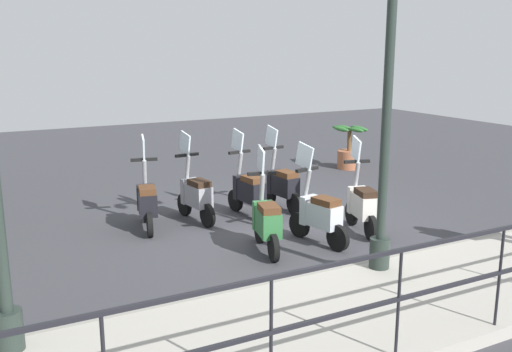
{
  "coord_description": "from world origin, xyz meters",
  "views": [
    {
      "loc": [
        -7.86,
        4.72,
        2.98
      ],
      "look_at": [
        0.2,
        0.5,
        0.9
      ],
      "focal_mm": 40.0,
      "sensor_mm": 36.0,
      "label": 1
    }
  ],
  "objects_px": {
    "scooter_near_1": "(319,214)",
    "scooter_far_3": "(147,201)",
    "potted_palm": "(349,151)",
    "scooter_far_2": "(195,194)",
    "lamp_post_near": "(386,124)",
    "scooter_far_0": "(282,184)",
    "scooter_near_2": "(266,220)",
    "scooter_far_1": "(248,190)",
    "scooter_near_0": "(362,204)"
  },
  "relations": [
    {
      "from": "scooter_near_1",
      "to": "scooter_far_3",
      "type": "distance_m",
      "value": 2.85
    },
    {
      "from": "potted_palm",
      "to": "scooter_far_2",
      "type": "xyz_separation_m",
      "value": [
        -2.32,
        5.0,
        0.04
      ]
    },
    {
      "from": "lamp_post_near",
      "to": "scooter_far_0",
      "type": "distance_m",
      "value": 3.74
    },
    {
      "from": "potted_palm",
      "to": "scooter_near_2",
      "type": "relative_size",
      "value": 0.69
    },
    {
      "from": "lamp_post_near",
      "to": "scooter_far_2",
      "type": "height_order",
      "value": "lamp_post_near"
    },
    {
      "from": "potted_palm",
      "to": "scooter_near_1",
      "type": "xyz_separation_m",
      "value": [
        -4.29,
        3.76,
        0.04
      ]
    },
    {
      "from": "potted_palm",
      "to": "scooter_far_2",
      "type": "bearing_deg",
      "value": 114.92
    },
    {
      "from": "lamp_post_near",
      "to": "scooter_far_1",
      "type": "xyz_separation_m",
      "value": [
        3.28,
        0.26,
        -1.56
      ]
    },
    {
      "from": "scooter_near_2",
      "to": "scooter_near_0",
      "type": "bearing_deg",
      "value": -73.7
    },
    {
      "from": "scooter_near_0",
      "to": "scooter_near_1",
      "type": "xyz_separation_m",
      "value": [
        -0.14,
        0.93,
        0.0
      ]
    },
    {
      "from": "potted_palm",
      "to": "scooter_far_1",
      "type": "relative_size",
      "value": 0.69
    },
    {
      "from": "scooter_near_1",
      "to": "scooter_far_0",
      "type": "xyz_separation_m",
      "value": [
        1.89,
        -0.44,
        0.0
      ]
    },
    {
      "from": "potted_palm",
      "to": "scooter_near_1",
      "type": "relative_size",
      "value": 0.69
    },
    {
      "from": "lamp_post_near",
      "to": "scooter_near_2",
      "type": "bearing_deg",
      "value": 28.26
    },
    {
      "from": "lamp_post_near",
      "to": "scooter_near_2",
      "type": "xyz_separation_m",
      "value": [
        1.55,
        0.83,
        -1.56
      ]
    },
    {
      "from": "scooter_far_1",
      "to": "lamp_post_near",
      "type": "bearing_deg",
      "value": 177.4
    },
    {
      "from": "potted_palm",
      "to": "scooter_near_2",
      "type": "height_order",
      "value": "scooter_near_2"
    },
    {
      "from": "scooter_near_1",
      "to": "scooter_far_2",
      "type": "bearing_deg",
      "value": 20.61
    },
    {
      "from": "scooter_near_1",
      "to": "scooter_far_3",
      "type": "relative_size",
      "value": 1.0
    },
    {
      "from": "scooter_near_0",
      "to": "scooter_near_2",
      "type": "xyz_separation_m",
      "value": [
        -0.07,
        1.8,
        0.0
      ]
    },
    {
      "from": "scooter_near_1",
      "to": "scooter_far_0",
      "type": "distance_m",
      "value": 1.94
    },
    {
      "from": "scooter_near_2",
      "to": "scooter_far_1",
      "type": "bearing_deg",
      "value": -4.38
    },
    {
      "from": "scooter_far_2",
      "to": "scooter_far_1",
      "type": "bearing_deg",
      "value": -107.28
    },
    {
      "from": "scooter_near_1",
      "to": "scooter_near_2",
      "type": "distance_m",
      "value": 0.88
    },
    {
      "from": "scooter_far_3",
      "to": "scooter_far_1",
      "type": "bearing_deg",
      "value": -80.95
    },
    {
      "from": "scooter_far_3",
      "to": "potted_palm",
      "type": "bearing_deg",
      "value": -55.4
    },
    {
      "from": "scooter_far_1",
      "to": "scooter_far_2",
      "type": "height_order",
      "value": "same"
    },
    {
      "from": "scooter_near_2",
      "to": "scooter_far_3",
      "type": "relative_size",
      "value": 1.0
    },
    {
      "from": "scooter_near_0",
      "to": "scooter_far_3",
      "type": "relative_size",
      "value": 1.0
    },
    {
      "from": "scooter_near_2",
      "to": "scooter_far_2",
      "type": "relative_size",
      "value": 1.0
    },
    {
      "from": "scooter_near_2",
      "to": "scooter_far_3",
      "type": "xyz_separation_m",
      "value": [
        1.84,
        1.24,
        0.0
      ]
    },
    {
      "from": "scooter_far_0",
      "to": "scooter_far_2",
      "type": "distance_m",
      "value": 1.68
    },
    {
      "from": "scooter_near_0",
      "to": "scooter_near_1",
      "type": "bearing_deg",
      "value": 113.79
    },
    {
      "from": "scooter_far_2",
      "to": "scooter_far_3",
      "type": "relative_size",
      "value": 1.0
    },
    {
      "from": "potted_palm",
      "to": "scooter_near_0",
      "type": "bearing_deg",
      "value": 145.65
    },
    {
      "from": "scooter_far_1",
      "to": "potted_palm",
      "type": "bearing_deg",
      "value": -65.55
    },
    {
      "from": "scooter_far_3",
      "to": "scooter_near_1",
      "type": "bearing_deg",
      "value": -119.55
    },
    {
      "from": "lamp_post_near",
      "to": "potted_palm",
      "type": "distance_m",
      "value": 7.09
    },
    {
      "from": "lamp_post_near",
      "to": "scooter_far_2",
      "type": "bearing_deg",
      "value": 19.04
    },
    {
      "from": "scooter_near_0",
      "to": "scooter_far_3",
      "type": "height_order",
      "value": "same"
    },
    {
      "from": "scooter_near_2",
      "to": "scooter_far_1",
      "type": "height_order",
      "value": "same"
    },
    {
      "from": "scooter_far_0",
      "to": "scooter_far_1",
      "type": "relative_size",
      "value": 1.0
    },
    {
      "from": "scooter_far_2",
      "to": "scooter_far_3",
      "type": "bearing_deg",
      "value": 86.62
    },
    {
      "from": "potted_palm",
      "to": "scooter_near_0",
      "type": "xyz_separation_m",
      "value": [
        -4.15,
        2.84,
        0.04
      ]
    },
    {
      "from": "scooter_near_2",
      "to": "scooter_far_3",
      "type": "height_order",
      "value": "same"
    },
    {
      "from": "scooter_near_0",
      "to": "scooter_far_0",
      "type": "xyz_separation_m",
      "value": [
        1.75,
        0.49,
        0.0
      ]
    },
    {
      "from": "lamp_post_near",
      "to": "scooter_near_1",
      "type": "height_order",
      "value": "lamp_post_near"
    },
    {
      "from": "potted_palm",
      "to": "scooter_near_2",
      "type": "xyz_separation_m",
      "value": [
        -4.22,
        4.64,
        0.04
      ]
    },
    {
      "from": "scooter_near_1",
      "to": "scooter_far_0",
      "type": "relative_size",
      "value": 1.0
    },
    {
      "from": "lamp_post_near",
      "to": "potted_palm",
      "type": "xyz_separation_m",
      "value": [
        5.77,
        -3.81,
        -1.59
      ]
    }
  ]
}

